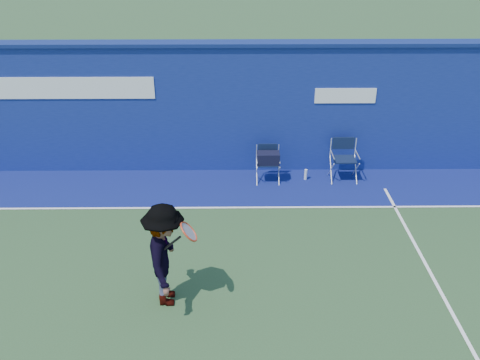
{
  "coord_description": "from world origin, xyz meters",
  "views": [
    {
      "loc": [
        1.08,
        -6.12,
        5.63
      ],
      "look_at": [
        1.17,
        2.6,
        1.0
      ],
      "focal_mm": 38.0,
      "sensor_mm": 36.0,
      "label": 1
    }
  ],
  "objects_px": {
    "water_bottle": "(306,175)",
    "directors_chair_right": "(343,168)",
    "tennis_player": "(165,256)",
    "directors_chair_left": "(268,167)"
  },
  "relations": [
    {
      "from": "directors_chair_left",
      "to": "directors_chair_right",
      "type": "height_order",
      "value": "directors_chair_right"
    },
    {
      "from": "tennis_player",
      "to": "directors_chair_right",
      "type": "bearing_deg",
      "value": 49.09
    },
    {
      "from": "water_bottle",
      "to": "tennis_player",
      "type": "distance_m",
      "value": 5.07
    },
    {
      "from": "directors_chair_right",
      "to": "tennis_player",
      "type": "bearing_deg",
      "value": -130.91
    },
    {
      "from": "water_bottle",
      "to": "directors_chair_right",
      "type": "bearing_deg",
      "value": 0.66
    },
    {
      "from": "water_bottle",
      "to": "tennis_player",
      "type": "relative_size",
      "value": 0.15
    },
    {
      "from": "directors_chair_right",
      "to": "water_bottle",
      "type": "distance_m",
      "value": 0.89
    },
    {
      "from": "directors_chair_right",
      "to": "water_bottle",
      "type": "bearing_deg",
      "value": -179.34
    },
    {
      "from": "tennis_player",
      "to": "water_bottle",
      "type": "bearing_deg",
      "value": 56.62
    },
    {
      "from": "directors_chair_left",
      "to": "tennis_player",
      "type": "distance_m",
      "value": 4.55
    }
  ]
}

